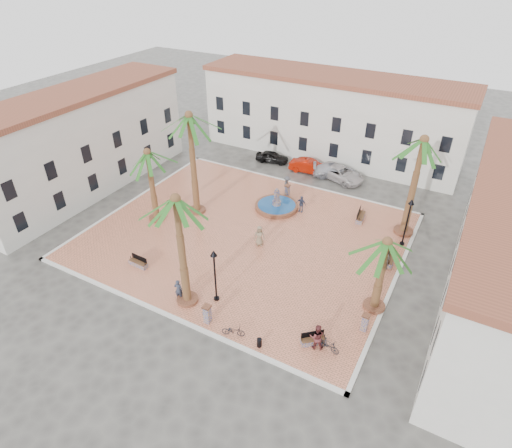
% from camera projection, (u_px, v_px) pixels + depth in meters
% --- Properties ---
extents(ground, '(120.00, 120.00, 0.00)m').
position_uv_depth(ground, '(246.00, 236.00, 37.82)').
color(ground, '#56544F').
rests_on(ground, ground).
extents(plaza, '(26.00, 22.00, 0.15)m').
position_uv_depth(plaza, '(246.00, 235.00, 37.78)').
color(plaza, '#DD7E5B').
rests_on(plaza, ground).
extents(kerb_n, '(26.30, 0.30, 0.16)m').
position_uv_depth(kerb_n, '(297.00, 184.00, 45.81)').
color(kerb_n, silver).
rests_on(kerb_n, ground).
extents(kerb_s, '(26.30, 0.30, 0.16)m').
position_uv_depth(kerb_s, '(167.00, 315.00, 29.74)').
color(kerb_s, silver).
rests_on(kerb_s, ground).
extents(kerb_e, '(0.30, 22.30, 0.16)m').
position_uv_depth(kerb_e, '(394.00, 282.00, 32.56)').
color(kerb_e, silver).
rests_on(kerb_e, ground).
extents(kerb_w, '(0.30, 22.30, 0.16)m').
position_uv_depth(kerb_w, '(134.00, 200.00, 42.99)').
color(kerb_w, silver).
rests_on(kerb_w, ground).
extents(building_north, '(30.40, 7.40, 9.50)m').
position_uv_depth(building_north, '(331.00, 116.00, 49.79)').
color(building_north, silver).
rests_on(building_north, ground).
extents(building_west, '(6.40, 24.40, 10.00)m').
position_uv_depth(building_west, '(81.00, 142.00, 42.66)').
color(building_west, silver).
rests_on(building_west, ground).
extents(fountain, '(4.16, 4.16, 2.15)m').
position_uv_depth(fountain, '(277.00, 206.00, 41.32)').
color(fountain, brown).
rests_on(fountain, plaza).
extents(palm_nw, '(5.22, 5.22, 9.84)m').
position_uv_depth(palm_nw, '(190.00, 126.00, 36.33)').
color(palm_nw, brown).
rests_on(palm_nw, plaza).
extents(palm_sw, '(4.76, 4.76, 7.08)m').
position_uv_depth(palm_sw, '(148.00, 160.00, 36.59)').
color(palm_sw, brown).
rests_on(palm_sw, plaza).
extents(palm_s, '(5.02, 5.02, 8.85)m').
position_uv_depth(palm_s, '(177.00, 211.00, 26.62)').
color(palm_s, brown).
rests_on(palm_s, plaza).
extents(palm_e, '(5.01, 5.01, 6.06)m').
position_uv_depth(palm_e, '(385.00, 251.00, 27.55)').
color(palm_e, brown).
rests_on(palm_e, plaza).
extents(palm_ne, '(5.52, 5.52, 9.15)m').
position_uv_depth(palm_ne, '(422.00, 151.00, 33.74)').
color(palm_ne, brown).
rests_on(palm_ne, plaza).
extents(bench_s, '(1.67, 0.58, 0.87)m').
position_uv_depth(bench_s, '(138.00, 263.00, 34.01)').
color(bench_s, slate).
rests_on(bench_s, plaza).
extents(bench_se, '(1.55, 1.45, 0.86)m').
position_uv_depth(bench_se, '(313.00, 340.00, 27.45)').
color(bench_se, slate).
rests_on(bench_se, plaza).
extents(bench_e, '(0.66, 1.89, 0.98)m').
position_uv_depth(bench_e, '(390.00, 259.00, 34.36)').
color(bench_e, slate).
rests_on(bench_e, plaza).
extents(bench_ne, '(0.80, 1.97, 1.01)m').
position_uv_depth(bench_ne, '(360.00, 217.00, 39.61)').
color(bench_ne, slate).
rests_on(bench_ne, plaza).
extents(lamppost_s, '(0.48, 0.48, 4.42)m').
position_uv_depth(lamppost_s, '(214.00, 267.00, 29.28)').
color(lamppost_s, black).
rests_on(lamppost_s, plaza).
extents(lamppost_e, '(0.48, 0.48, 4.45)m').
position_uv_depth(lamppost_e, '(409.00, 214.00, 34.87)').
color(lamppost_e, black).
rests_on(lamppost_e, plaza).
extents(bollard_se, '(0.54, 0.54, 1.47)m').
position_uv_depth(bollard_se, '(207.00, 314.00, 28.68)').
color(bollard_se, slate).
rests_on(bollard_se, plaza).
extents(bollard_n, '(0.54, 0.54, 1.40)m').
position_uv_depth(bollard_n, '(287.00, 191.00, 42.82)').
color(bollard_n, slate).
rests_on(bollard_n, plaza).
extents(bollard_e, '(0.52, 0.52, 1.38)m').
position_uv_depth(bollard_e, '(365.00, 322.00, 28.10)').
color(bollard_e, slate).
rests_on(bollard_e, plaza).
extents(litter_bin, '(0.32, 0.32, 0.63)m').
position_uv_depth(litter_bin, '(259.00, 343.00, 27.20)').
color(litter_bin, black).
rests_on(litter_bin, plaza).
extents(cyclist_a, '(0.71, 0.56, 1.70)m').
position_uv_depth(cyclist_a, '(179.00, 290.00, 30.54)').
color(cyclist_a, '#2D3547').
rests_on(cyclist_a, plaza).
extents(bicycle_a, '(1.65, 1.03, 0.82)m').
position_uv_depth(bicycle_a, '(233.00, 331.00, 27.90)').
color(bicycle_a, black).
rests_on(bicycle_a, plaza).
extents(cyclist_b, '(1.13, 1.02, 1.90)m').
position_uv_depth(cyclist_b, '(317.00, 337.00, 26.77)').
color(cyclist_b, maroon).
rests_on(cyclist_b, plaza).
extents(bicycle_b, '(1.61, 0.76, 0.93)m').
position_uv_depth(bicycle_b, '(329.00, 345.00, 26.85)').
color(bicycle_b, black).
rests_on(bicycle_b, plaza).
extents(pedestrian_fountain_a, '(1.06, 0.93, 1.84)m').
position_uv_depth(pedestrian_fountain_a, '(259.00, 236.00, 35.99)').
color(pedestrian_fountain_a, '#887458').
rests_on(pedestrian_fountain_a, plaza).
extents(pedestrian_fountain_b, '(1.01, 0.49, 1.67)m').
position_uv_depth(pedestrian_fountain_b, '(301.00, 204.00, 40.52)').
color(pedestrian_fountain_b, '#3A4360').
rests_on(pedestrian_fountain_b, plaza).
extents(pedestrian_north, '(0.89, 1.33, 1.91)m').
position_uv_depth(pedestrian_north, '(287.00, 185.00, 43.44)').
color(pedestrian_north, '#414246').
rests_on(pedestrian_north, plaza).
extents(pedestrian_east, '(0.92, 1.49, 1.53)m').
position_uv_depth(pedestrian_east, '(386.00, 262.00, 33.28)').
color(pedestrian_east, '#61584D').
rests_on(pedestrian_east, plaza).
extents(car_black, '(4.04, 2.21, 1.30)m').
position_uv_depth(car_black, '(272.00, 157.00, 50.14)').
color(car_black, black).
rests_on(car_black, ground).
extents(car_red, '(4.60, 1.94, 1.48)m').
position_uv_depth(car_red, '(309.00, 166.00, 47.84)').
color(car_red, '#A61404').
rests_on(car_red, ground).
extents(car_silver, '(5.27, 3.69, 1.42)m').
position_uv_depth(car_silver, '(335.00, 171.00, 46.94)').
color(car_silver, silver).
rests_on(car_silver, ground).
extents(car_white, '(5.84, 4.03, 1.48)m').
position_uv_depth(car_white, '(340.00, 173.00, 46.39)').
color(car_white, beige).
rests_on(car_white, ground).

